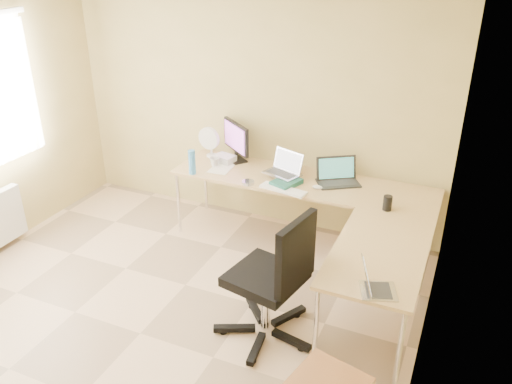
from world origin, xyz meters
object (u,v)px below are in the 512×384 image
at_px(desk_main, 301,212).
at_px(mug, 214,162).
at_px(desk_return, 375,290).
at_px(office_chair, 266,282).
at_px(desk_fan, 211,143).
at_px(keyboard, 283,190).
at_px(laptop_return, 380,280).
at_px(laptop_center, 283,164).
at_px(water_bottle, 192,162).
at_px(monitor, 236,142).
at_px(laptop_black, 339,172).

bearing_deg(desk_main, mug, -177.96).
height_order(desk_return, office_chair, office_chair).
relative_size(desk_return, desk_fan, 4.13).
height_order(keyboard, laptop_return, laptop_return).
bearing_deg(laptop_center, water_bottle, -143.22).
height_order(desk_main, mug, mug).
xyz_separation_m(water_bottle, desk_fan, (-0.05, 0.50, 0.03)).
relative_size(monitor, laptop_return, 1.77).
bearing_deg(monitor, office_chair, -20.16).
height_order(monitor, water_bottle, monitor).
relative_size(desk_return, water_bottle, 5.13).
xyz_separation_m(water_bottle, laptop_return, (2.15, -1.22, -0.03)).
xyz_separation_m(keyboard, desk_fan, (-1.04, 0.50, 0.15)).
bearing_deg(desk_return, mug, 153.55).
height_order(monitor, office_chair, monitor).
bearing_deg(keyboard, water_bottle, -170.65).
xyz_separation_m(desk_main, desk_return, (0.98, -1.00, 0.00)).
distance_m(desk_main, laptop_return, 1.91).
relative_size(keyboard, office_chair, 0.41).
bearing_deg(water_bottle, desk_return, -18.86).
relative_size(mug, office_chair, 0.09).
bearing_deg(desk_return, keyboard, 146.57).
bearing_deg(keyboard, laptop_black, 48.47).
distance_m(desk_main, monitor, 1.02).
xyz_separation_m(desk_return, laptop_center, (-1.17, 0.95, 0.53)).
distance_m(desk_return, mug, 2.21).
distance_m(monitor, mug, 0.32).
xyz_separation_m(keyboard, laptop_return, (1.16, -1.22, 0.08)).
xyz_separation_m(desk_return, laptop_return, (0.10, -0.52, 0.46)).
bearing_deg(desk_return, office_chair, -150.98).
bearing_deg(desk_main, water_bottle, -164.61).
distance_m(laptop_black, desk_fan, 1.48).
relative_size(desk_main, desk_return, 2.04).
bearing_deg(monitor, keyboard, 3.45).
relative_size(desk_main, mug, 25.96).
xyz_separation_m(keyboard, mug, (-0.88, 0.26, 0.04)).
distance_m(mug, desk_fan, 0.30).
height_order(laptop_black, desk_fan, desk_fan).
relative_size(laptop_center, laptop_black, 0.88).
distance_m(keyboard, office_chair, 1.19).
bearing_deg(laptop_black, desk_return, -92.07).
distance_m(monitor, water_bottle, 0.57).
height_order(desk_main, water_bottle, water_bottle).
bearing_deg(laptop_return, laptop_black, 4.99).
bearing_deg(keyboard, monitor, 155.12).
height_order(desk_main, office_chair, office_chair).
height_order(desk_main, keyboard, keyboard).
bearing_deg(laptop_black, mug, 151.57).
xyz_separation_m(laptop_center, desk_fan, (-0.93, 0.25, -0.00)).
distance_m(water_bottle, office_chair, 1.75).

